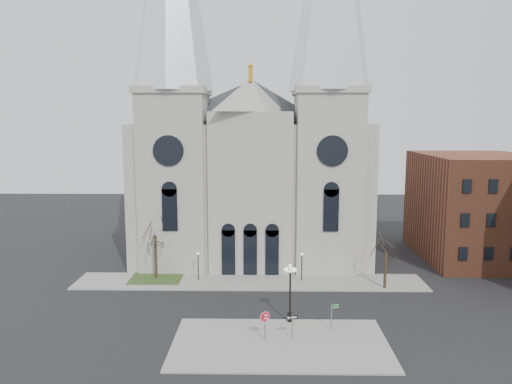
{
  "coord_description": "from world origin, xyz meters",
  "views": [
    {
      "loc": [
        1.63,
        -44.29,
        18.53
      ],
      "look_at": [
        0.77,
        8.0,
        10.96
      ],
      "focal_mm": 35.0,
      "sensor_mm": 36.0,
      "label": 1
    }
  ],
  "objects_px": {
    "one_way_sign": "(292,322)",
    "stop_sign": "(265,320)",
    "globe_lamp": "(290,286)",
    "street_name_sign": "(332,314)"
  },
  "relations": [
    {
      "from": "stop_sign",
      "to": "street_name_sign",
      "type": "height_order",
      "value": "stop_sign"
    },
    {
      "from": "globe_lamp",
      "to": "one_way_sign",
      "type": "relative_size",
      "value": 2.49
    },
    {
      "from": "globe_lamp",
      "to": "street_name_sign",
      "type": "bearing_deg",
      "value": -25.91
    },
    {
      "from": "street_name_sign",
      "to": "one_way_sign",
      "type": "bearing_deg",
      "value": -173.3
    },
    {
      "from": "globe_lamp",
      "to": "street_name_sign",
      "type": "xyz_separation_m",
      "value": [
        3.65,
        -1.77,
        -2.01
      ]
    },
    {
      "from": "globe_lamp",
      "to": "one_way_sign",
      "type": "bearing_deg",
      "value": -89.9
    },
    {
      "from": "one_way_sign",
      "to": "street_name_sign",
      "type": "height_order",
      "value": "street_name_sign"
    },
    {
      "from": "street_name_sign",
      "to": "globe_lamp",
      "type": "bearing_deg",
      "value": 132.75
    },
    {
      "from": "stop_sign",
      "to": "one_way_sign",
      "type": "height_order",
      "value": "stop_sign"
    },
    {
      "from": "one_way_sign",
      "to": "stop_sign",
      "type": "bearing_deg",
      "value": 172.32
    }
  ]
}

